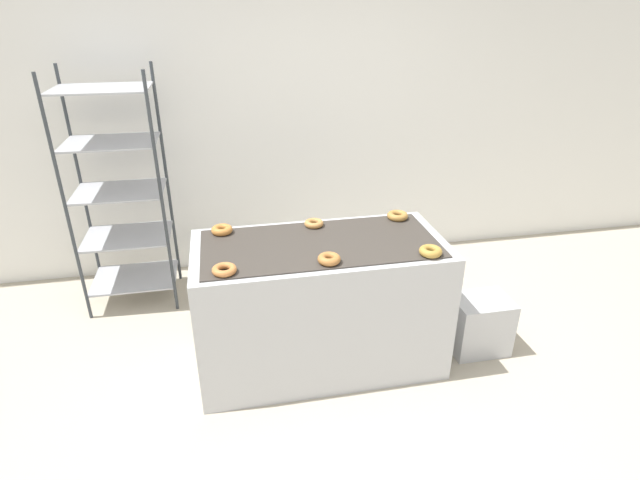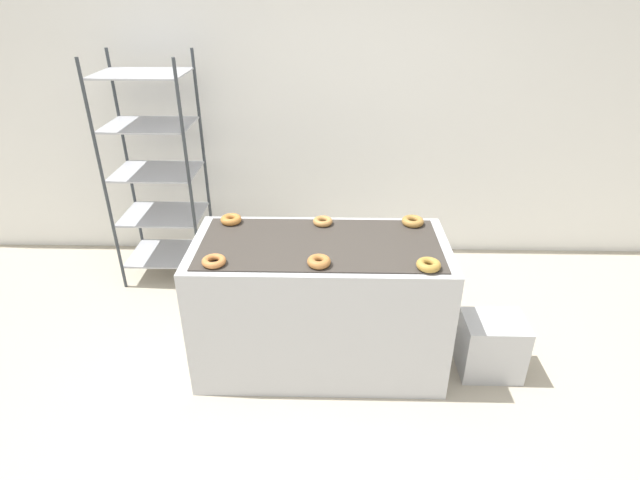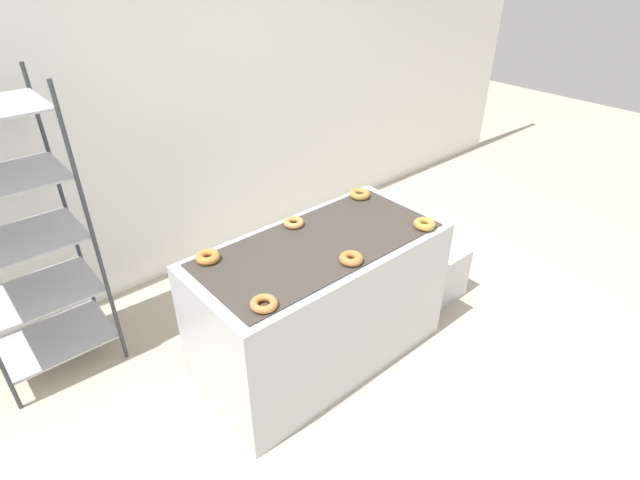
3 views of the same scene
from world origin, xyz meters
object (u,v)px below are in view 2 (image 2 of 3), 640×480
glaze_bin (491,346)px  donut_far_right (413,221)px  donut_far_left (231,219)px  fryer_machine (320,303)px  donut_near_center (318,262)px  donut_near_right (429,265)px  donut_far_center (323,221)px  baking_rack_cart (157,172)px  donut_near_left (214,261)px

glaze_bin → donut_far_right: donut_far_right is taller
glaze_bin → donut_far_left: 1.81m
fryer_machine → donut_near_center: donut_near_center is taller
donut_far_left → donut_far_right: donut_far_left is taller
donut_near_center → donut_near_right: bearing=-2.0°
fryer_machine → donut_far_center: (0.01, 0.25, 0.45)m
baking_rack_cart → donut_far_right: baking_rack_cart is taller
glaze_bin → donut_far_right: 0.92m
donut_near_center → donut_near_right: same height
donut_far_left → donut_far_right: bearing=0.1°
donut_far_center → donut_near_left: bearing=-138.7°
glaze_bin → donut_near_center: bearing=-172.0°
glaze_bin → donut_far_left: donut_far_left is taller
fryer_machine → donut_far_left: 0.77m
donut_near_left → donut_far_right: bearing=24.3°
glaze_bin → donut_near_left: bearing=-174.6°
donut_near_left → baking_rack_cart: bearing=118.8°
donut_near_center → glaze_bin: bearing=8.0°
donut_near_center → fryer_machine: bearing=89.1°
donut_far_right → fryer_machine: bearing=-155.5°
glaze_bin → donut_near_left: (-1.63, -0.15, 0.68)m
donut_near_left → donut_far_left: bearing=90.0°
fryer_machine → donut_near_right: bearing=-25.0°
donut_near_center → donut_far_right: size_ratio=0.93×
donut_far_left → donut_near_left: bearing=-90.0°
donut_near_right → donut_far_left: bearing=155.2°
donut_near_left → donut_far_left: 0.51m
donut_near_center → donut_near_left: bearing=-179.7°
fryer_machine → donut_near_right: 0.78m
baking_rack_cart → donut_far_center: bearing=-31.5°
fryer_machine → donut_near_center: size_ratio=11.82×
baking_rack_cart → donut_far_left: baking_rack_cart is taller
donut_near_center → baking_rack_cart: bearing=134.6°
donut_near_right → donut_near_center: bearing=178.0°
donut_near_right → donut_far_left: size_ratio=0.99×
donut_far_left → donut_far_right: size_ratio=0.96×
baking_rack_cart → glaze_bin: bearing=-26.0°
fryer_machine → donut_far_right: bearing=24.5°
donut_near_center → donut_far_center: size_ratio=1.04×
donut_far_center → donut_far_right: donut_far_right is taller
donut_far_left → donut_far_center: size_ratio=1.07×
donut_near_left → donut_near_center: size_ratio=1.03×
fryer_machine → donut_far_right: size_ratio=11.02×
fryer_machine → donut_far_center: size_ratio=12.30×
donut_near_center → donut_far_left: same height
baking_rack_cart → glaze_bin: size_ratio=4.59×
donut_near_left → donut_far_center: size_ratio=1.07×
donut_near_left → donut_far_left: donut_far_left is taller
donut_far_left → donut_far_center: (0.58, -0.01, -0.00)m
donut_near_center → donut_far_right: bearing=41.6°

